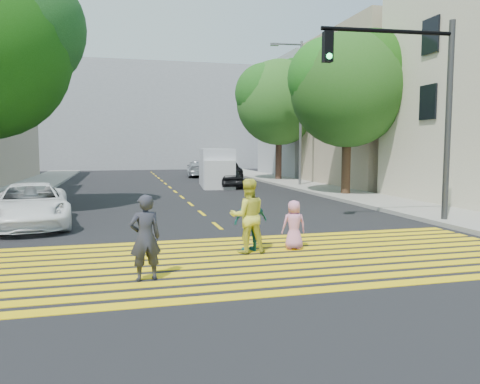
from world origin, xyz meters
name	(u,v)px	position (x,y,z in m)	size (l,w,h in m)	color
ground	(277,274)	(0.00, 0.00, 0.00)	(120.00, 120.00, 0.00)	black
sidewalk_left	(29,188)	(-8.50, 22.00, 0.07)	(3.00, 40.00, 0.15)	gray
sidewalk_right	(334,192)	(8.50, 15.00, 0.07)	(3.00, 60.00, 0.15)	gray
crosswalk	(259,259)	(0.00, 1.28, 0.01)	(13.40, 5.30, 0.01)	yellow
lane_line	(168,185)	(0.00, 22.50, 0.01)	(0.12, 34.40, 0.01)	yellow
building_right_tan	(399,110)	(15.00, 19.00, 5.00)	(10.00, 10.00, 10.00)	tan
building_right_grey	(328,119)	(15.00, 30.00, 5.00)	(10.00, 10.00, 10.00)	gray
backdrop_block	(146,118)	(0.00, 48.00, 6.00)	(30.00, 8.00, 12.00)	gray
tree_right_near	(349,84)	(8.47, 13.40, 5.80)	(7.90, 7.64, 8.57)	black
tree_right_far	(280,98)	(8.63, 24.62, 6.20)	(7.46, 6.96, 9.17)	#41241D
pedestrian_man	(145,238)	(-2.60, 0.23, 0.84)	(0.61, 0.40, 1.68)	#2B2B34
pedestrian_woman	(248,216)	(-0.06, 2.03, 0.91)	(0.88, 0.69, 1.82)	#D3D03C
pedestrian_child	(294,225)	(1.17, 2.10, 0.62)	(0.61, 0.40, 1.25)	pink
pedestrian_extra	(251,221)	(0.05, 2.13, 0.76)	(0.89, 0.37, 1.52)	#21737B
white_sedan	(31,205)	(-5.88, 7.44, 0.70)	(2.32, 5.03, 1.40)	white
dark_car_near	(228,178)	(3.53, 19.85, 0.62)	(1.47, 3.66, 1.25)	black
silver_car	(198,169)	(3.47, 30.90, 0.69)	(1.93, 4.76, 1.38)	#A5AAB2
dark_car_parked	(227,170)	(5.33, 27.91, 0.68)	(1.44, 4.14, 1.36)	black
white_van	(217,169)	(2.99, 20.77, 1.16)	(2.48, 5.36, 2.45)	silver
traffic_signal	(415,93)	(6.30, 4.68, 4.32)	(4.55, 0.60, 6.68)	#363636
street_lamp	(298,104)	(8.00, 19.38, 5.27)	(2.08, 0.43, 9.18)	slate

